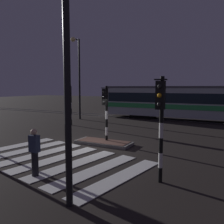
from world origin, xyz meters
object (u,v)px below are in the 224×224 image
street_lamp_near_kerb (60,16)px  traffic_light_median_centre (106,106)px  tram (190,102)px  street_lamp_trackside_left (78,69)px  traffic_light_corner_far_left (70,99)px  pedestrian_waiting_at_kerb (35,152)px  traffic_light_corner_near_right (161,114)px

street_lamp_near_kerb → traffic_light_median_centre: bearing=110.6°
tram → street_lamp_near_kerb: bearing=-90.1°
street_lamp_trackside_left → traffic_light_median_centre: bearing=-45.8°
traffic_light_corner_far_left → street_lamp_trackside_left: 4.46m
traffic_light_corner_far_left → street_lamp_trackside_left: (-1.50, 3.20, 2.71)m
traffic_light_median_centre → street_lamp_trackside_left: street_lamp_trackside_left is taller
tram → pedestrian_waiting_at_kerb: size_ratio=10.01×
street_lamp_near_kerb → tram: (0.05, 18.37, -3.08)m
traffic_light_corner_far_left → street_lamp_trackside_left: size_ratio=0.42×
traffic_light_median_centre → tram: size_ratio=0.19×
traffic_light_corner_far_left → pedestrian_waiting_at_kerb: (5.85, -9.61, -1.27)m
traffic_light_median_centre → pedestrian_waiting_at_kerb: (0.15, -5.40, -1.25)m
traffic_light_corner_near_right → pedestrian_waiting_at_kerb: traffic_light_corner_near_right is taller
traffic_light_corner_near_right → street_lamp_trackside_left: street_lamp_trackside_left is taller
traffic_light_corner_far_left → traffic_light_median_centre: (5.70, -4.21, -0.03)m
street_lamp_trackside_left → tram: (9.78, 4.21, -3.11)m
street_lamp_near_kerb → pedestrian_waiting_at_kerb: (-2.38, 1.34, -3.95)m
tram → traffic_light_corner_far_left: bearing=-138.2°
street_lamp_trackside_left → tram: bearing=23.3°
pedestrian_waiting_at_kerb → traffic_light_corner_far_left: bearing=121.3°
tram → traffic_light_median_centre: bearing=-102.5°
traffic_light_median_centre → street_lamp_trackside_left: size_ratio=0.42×
street_lamp_near_kerb → tram: size_ratio=0.45×
traffic_light_corner_far_left → street_lamp_near_kerb: bearing=-53.1°
traffic_light_corner_far_left → street_lamp_near_kerb: (8.23, -10.95, 2.68)m
traffic_light_corner_near_right → street_lamp_near_kerb: street_lamp_near_kerb is taller
traffic_light_median_centre → pedestrian_waiting_at_kerb: size_ratio=1.88×
traffic_light_corner_near_right → street_lamp_near_kerb: (-1.70, -2.80, 2.52)m
pedestrian_waiting_at_kerb → street_lamp_trackside_left: bearing=119.8°
street_lamp_near_kerb → traffic_light_corner_far_left: bearing=126.9°
traffic_light_median_centre → street_lamp_trackside_left: 10.69m
traffic_light_corner_far_left → traffic_light_median_centre: traffic_light_corner_far_left is taller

